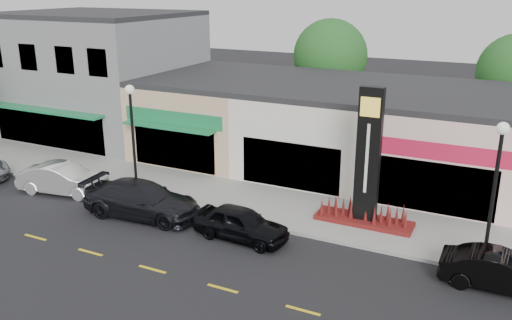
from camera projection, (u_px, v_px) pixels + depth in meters
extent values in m
plane|color=black|center=(260.00, 252.00, 21.39)|extent=(120.00, 120.00, 0.00)
cube|color=gray|center=(301.00, 211.00, 25.08)|extent=(52.00, 4.30, 0.15)
cube|color=gray|center=(282.00, 230.00, 23.16)|extent=(52.00, 0.20, 0.15)
cube|color=slate|center=(99.00, 76.00, 37.52)|extent=(12.00, 10.00, 8.00)
cube|color=#262628|center=(94.00, 14.00, 36.23)|extent=(12.00, 10.00, 0.30)
cube|color=black|center=(49.00, 128.00, 34.12)|extent=(9.00, 0.10, 2.40)
cube|color=#1B7C46|center=(40.00, 110.00, 33.28)|extent=(9.50, 1.00, 0.14)
cube|color=black|center=(28.00, 57.00, 33.17)|extent=(1.40, 0.10, 1.60)
cube|color=black|center=(65.00, 60.00, 31.90)|extent=(1.40, 0.10, 1.60)
cube|color=black|center=(98.00, 63.00, 30.85)|extent=(1.40, 0.10, 1.60)
cube|color=tan|center=(219.00, 114.00, 34.07)|extent=(7.00, 10.00, 4.50)
cube|color=#262628|center=(218.00, 76.00, 33.32)|extent=(7.00, 10.00, 0.30)
cube|color=black|center=(174.00, 148.00, 30.12)|extent=(5.25, 0.10, 2.40)
cube|color=#1B7C46|center=(173.00, 118.00, 29.59)|extent=(6.30, 0.12, 0.80)
cube|color=#1B7C46|center=(168.00, 127.00, 29.33)|extent=(5.60, 0.90, 0.12)
cube|color=silver|center=(324.00, 127.00, 31.12)|extent=(7.00, 10.00, 4.50)
cube|color=#262628|center=(326.00, 85.00, 30.38)|extent=(7.00, 10.00, 0.30)
cube|color=black|center=(290.00, 166.00, 27.17)|extent=(5.25, 0.10, 2.40)
cube|color=silver|center=(291.00, 133.00, 26.64)|extent=(6.30, 0.12, 0.80)
cube|color=beige|center=(451.00, 142.00, 28.18)|extent=(7.00, 10.00, 4.50)
cube|color=#262628|center=(457.00, 96.00, 27.43)|extent=(7.00, 10.00, 0.30)
cube|color=black|center=(434.00, 188.00, 24.22)|extent=(5.25, 0.10, 2.40)
cube|color=#D51C42|center=(438.00, 152.00, 23.69)|extent=(6.30, 0.12, 0.80)
cylinder|color=#382619|center=(328.00, 107.00, 39.20)|extent=(0.36, 0.36, 3.15)
sphere|color=#1B561E|center=(330.00, 56.00, 38.06)|extent=(5.20, 5.20, 5.20)
cylinder|color=#382619|center=(509.00, 127.00, 34.18)|extent=(0.36, 0.36, 2.97)
cylinder|color=black|center=(137.00, 191.00, 26.80)|extent=(0.32, 0.32, 0.30)
cylinder|color=black|center=(133.00, 143.00, 26.02)|extent=(0.14, 0.14, 5.00)
sphere|color=silver|center=(130.00, 90.00, 25.21)|extent=(0.44, 0.44, 0.44)
cylinder|color=black|center=(484.00, 261.00, 20.06)|extent=(0.32, 0.32, 0.30)
cylinder|color=black|center=(493.00, 199.00, 19.29)|extent=(0.14, 0.14, 5.00)
sphere|color=silver|center=(503.00, 128.00, 18.48)|extent=(0.44, 0.44, 0.44)
cube|color=#5D1015|center=(364.00, 221.00, 23.63)|extent=(4.20, 1.30, 0.20)
cube|color=black|center=(368.00, 157.00, 22.73)|extent=(1.00, 0.40, 6.00)
cube|color=yellow|center=(370.00, 107.00, 21.86)|extent=(0.80, 0.05, 0.80)
cube|color=silver|center=(367.00, 159.00, 22.54)|extent=(0.12, 0.04, 3.00)
imported|color=white|center=(63.00, 179.00, 27.18)|extent=(2.36, 4.79, 1.51)
imported|color=black|center=(142.00, 200.00, 24.47)|extent=(2.69, 5.68, 1.60)
imported|color=black|center=(241.00, 223.00, 22.30)|extent=(1.86, 4.16, 1.39)
imported|color=black|center=(501.00, 272.00, 18.61)|extent=(1.48, 4.09, 1.34)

